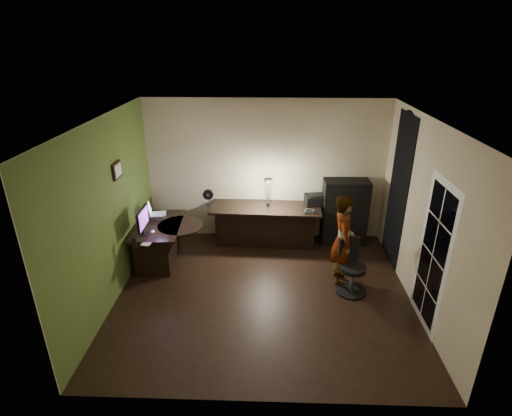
{
  "coord_description": "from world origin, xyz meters",
  "views": [
    {
      "loc": [
        0.07,
        -5.18,
        3.73
      ],
      "look_at": [
        -0.15,
        1.05,
        1.0
      ],
      "focal_mm": 28.0,
      "sensor_mm": 36.0,
      "label": 1
    }
  ],
  "objects_px": {
    "monitor": "(142,226)",
    "office_chair": "(353,268)",
    "desk_right": "(265,226)",
    "desk_left": "(160,243)",
    "cabinet": "(344,212)",
    "person": "(343,240)"
  },
  "relations": [
    {
      "from": "cabinet",
      "to": "office_chair",
      "type": "bearing_deg",
      "value": -94.94
    },
    {
      "from": "desk_left",
      "to": "person",
      "type": "relative_size",
      "value": 0.84
    },
    {
      "from": "desk_right",
      "to": "person",
      "type": "xyz_separation_m",
      "value": [
        1.23,
        -1.23,
        0.37
      ]
    },
    {
      "from": "monitor",
      "to": "office_chair",
      "type": "bearing_deg",
      "value": -8.12
    },
    {
      "from": "desk_left",
      "to": "cabinet",
      "type": "xyz_separation_m",
      "value": [
        3.34,
        0.87,
        0.26
      ]
    },
    {
      "from": "office_chair",
      "to": "person",
      "type": "distance_m",
      "value": 0.46
    },
    {
      "from": "desk_right",
      "to": "cabinet",
      "type": "bearing_deg",
      "value": 7.97
    },
    {
      "from": "monitor",
      "to": "desk_left",
      "type": "bearing_deg",
      "value": 68.3
    },
    {
      "from": "desk_left",
      "to": "office_chair",
      "type": "relative_size",
      "value": 1.48
    },
    {
      "from": "desk_right",
      "to": "monitor",
      "type": "relative_size",
      "value": 4.04
    },
    {
      "from": "person",
      "to": "desk_right",
      "type": "bearing_deg",
      "value": 45.17
    },
    {
      "from": "desk_left",
      "to": "desk_right",
      "type": "distance_m",
      "value": 1.98
    },
    {
      "from": "desk_right",
      "to": "monitor",
      "type": "height_order",
      "value": "monitor"
    },
    {
      "from": "desk_left",
      "to": "monitor",
      "type": "distance_m",
      "value": 0.65
    },
    {
      "from": "desk_right",
      "to": "office_chair",
      "type": "bearing_deg",
      "value": -45.79
    },
    {
      "from": "monitor",
      "to": "person",
      "type": "xyz_separation_m",
      "value": [
        3.21,
        -0.13,
        -0.13
      ]
    },
    {
      "from": "desk_left",
      "to": "desk_right",
      "type": "xyz_separation_m",
      "value": [
        1.84,
        0.72,
        0.02
      ]
    },
    {
      "from": "monitor",
      "to": "office_chair",
      "type": "relative_size",
      "value": 0.6
    },
    {
      "from": "monitor",
      "to": "cabinet",
      "type": "bearing_deg",
      "value": 18.85
    },
    {
      "from": "cabinet",
      "to": "office_chair",
      "type": "distance_m",
      "value": 1.69
    },
    {
      "from": "desk_right",
      "to": "office_chair",
      "type": "height_order",
      "value": "office_chair"
    },
    {
      "from": "desk_left",
      "to": "monitor",
      "type": "xyz_separation_m",
      "value": [
        -0.14,
        -0.37,
        0.52
      ]
    }
  ]
}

